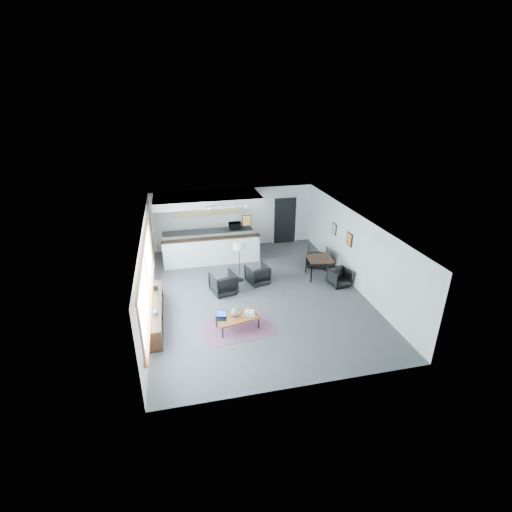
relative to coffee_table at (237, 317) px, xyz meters
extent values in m
cube|color=#4B4B4E|center=(1.01, 1.84, -0.37)|extent=(7.00, 9.00, 0.01)
cube|color=white|center=(1.01, 1.84, 2.24)|extent=(7.00, 9.00, 0.01)
cube|color=silver|center=(1.01, 6.35, 0.93)|extent=(7.00, 0.01, 2.60)
cube|color=silver|center=(1.01, -2.66, 0.93)|extent=(7.00, 0.01, 2.60)
cube|color=silver|center=(-2.50, 1.84, 0.93)|extent=(0.01, 9.00, 2.60)
cube|color=silver|center=(4.51, 1.84, 0.93)|extent=(0.01, 9.00, 2.60)
cube|color=#8CBFFF|center=(-2.46, 0.94, 1.13)|extent=(0.02, 5.80, 1.55)
cube|color=brown|center=(-2.43, 0.94, 0.33)|extent=(0.10, 5.95, 0.06)
cube|color=brown|center=(-2.44, 0.94, 1.93)|extent=(0.06, 5.95, 0.06)
cube|color=brown|center=(-2.44, -1.96, 1.13)|extent=(0.06, 0.06, 1.60)
cube|color=brown|center=(-2.44, 0.94, 1.13)|extent=(0.06, 0.06, 1.60)
cube|color=brown|center=(-2.44, 3.84, 1.13)|extent=(0.06, 0.06, 1.60)
cube|color=#331E12|center=(-2.29, 0.84, 0.25)|extent=(0.35, 3.00, 0.05)
cube|color=#331E12|center=(-2.29, 0.84, -0.32)|extent=(0.35, 3.00, 0.05)
cube|color=#331E12|center=(-2.29, -0.61, -0.04)|extent=(0.33, 0.04, 0.55)
cube|color=#331E12|center=(-2.29, 0.84, -0.04)|extent=(0.33, 0.04, 0.55)
cube|color=#331E12|center=(-2.29, 2.29, -0.04)|extent=(0.33, 0.04, 0.55)
cube|color=#3359A5|center=(-2.29, -0.46, -0.19)|extent=(0.18, 0.04, 0.20)
cube|color=silver|center=(-2.29, -0.29, -0.18)|extent=(0.18, 0.04, 0.22)
cube|color=maroon|center=(-2.29, -0.12, -0.17)|extent=(0.18, 0.04, 0.24)
cube|color=#331E12|center=(-2.29, 0.05, -0.19)|extent=(0.18, 0.04, 0.20)
cube|color=#3359A5|center=(-2.29, 0.22, -0.18)|extent=(0.18, 0.04, 0.22)
cube|color=silver|center=(-2.29, 0.39, -0.17)|extent=(0.18, 0.04, 0.24)
cube|color=maroon|center=(-2.29, 0.56, -0.19)|extent=(0.18, 0.04, 0.20)
cube|color=#331E12|center=(-2.29, 0.73, -0.18)|extent=(0.18, 0.04, 0.22)
cube|color=#3359A5|center=(-2.29, 0.90, -0.17)|extent=(0.18, 0.03, 0.24)
cube|color=silver|center=(-2.29, 1.07, -0.19)|extent=(0.18, 0.03, 0.20)
cube|color=maroon|center=(-2.29, 1.24, -0.18)|extent=(0.18, 0.03, 0.22)
cube|color=#331E12|center=(-2.29, 1.41, -0.17)|extent=(0.18, 0.04, 0.24)
cube|color=black|center=(-2.29, 1.64, 0.37)|extent=(0.14, 0.02, 0.18)
sphere|color=#264C99|center=(-2.27, 0.24, 0.35)|extent=(0.14, 0.14, 0.14)
cube|color=white|center=(-0.19, 4.54, 0.18)|extent=(3.80, 0.25, 1.10)
cube|color=#331E12|center=(-0.19, 4.54, 0.74)|extent=(3.85, 0.32, 0.04)
cube|color=white|center=(-0.19, 5.99, 0.08)|extent=(3.80, 0.60, 0.90)
cube|color=#2D2D2D|center=(-0.19, 5.99, 0.54)|extent=(3.82, 0.62, 0.04)
cube|color=tan|center=(-0.19, 6.14, 1.58)|extent=(2.80, 0.35, 0.70)
cube|color=white|center=(-0.19, 5.44, 2.08)|extent=(4.20, 1.80, 0.30)
cube|color=black|center=(1.21, 4.55, 1.38)|extent=(0.35, 0.03, 0.45)
cube|color=orange|center=(1.21, 4.54, 1.38)|extent=(0.30, 0.01, 0.40)
cube|color=black|center=(3.31, 6.26, 0.68)|extent=(1.00, 0.12, 2.10)
cube|color=white|center=(2.79, 6.27, 0.68)|extent=(0.06, 0.10, 2.10)
cube|color=white|center=(3.83, 6.27, 0.68)|extent=(0.06, 0.10, 2.10)
cube|color=white|center=(3.31, 6.27, 1.75)|extent=(1.10, 0.10, 0.06)
cube|color=silver|center=(0.41, 4.04, 2.19)|extent=(1.60, 0.04, 0.04)
cylinder|color=silver|center=(-0.24, 4.04, 2.11)|extent=(0.07, 0.07, 0.09)
cylinder|color=silver|center=(0.21, 4.04, 2.11)|extent=(0.07, 0.07, 0.09)
cylinder|color=silver|center=(0.66, 4.04, 2.11)|extent=(0.07, 0.07, 0.09)
cylinder|color=silver|center=(1.11, 4.04, 2.11)|extent=(0.07, 0.07, 0.09)
cube|color=black|center=(4.48, 2.24, 1.18)|extent=(0.03, 0.38, 0.48)
cube|color=orange|center=(4.46, 2.24, 1.18)|extent=(0.00, 0.32, 0.42)
cube|color=black|center=(4.48, 3.54, 1.13)|extent=(0.03, 0.34, 0.44)
cube|color=#859FC5|center=(4.46, 3.54, 1.13)|extent=(0.00, 0.28, 0.38)
cube|color=#683951|center=(0.00, 0.00, -0.36)|extent=(2.21, 1.66, 0.01)
cube|color=brown|center=(0.00, 0.00, 0.01)|extent=(1.32, 0.89, 0.05)
cube|color=black|center=(-0.49, -0.39, -0.19)|extent=(0.03, 0.03, 0.35)
cube|color=black|center=(-0.60, 0.16, -0.19)|extent=(0.03, 0.03, 0.35)
cube|color=black|center=(0.60, -0.16, -0.19)|extent=(0.03, 0.03, 0.35)
cube|color=black|center=(0.49, 0.39, -0.19)|extent=(0.03, 0.03, 0.35)
cube|color=black|center=(0.06, -0.27, -0.02)|extent=(1.13, 0.27, 0.03)
cube|color=black|center=(-0.06, 0.27, -0.02)|extent=(1.13, 0.27, 0.03)
cube|color=black|center=(-0.48, -0.03, 0.04)|extent=(0.35, 0.29, 0.02)
cube|color=black|center=(-0.45, 0.08, 0.15)|extent=(0.31, 0.13, 0.20)
cube|color=blue|center=(-0.45, 0.08, 0.15)|extent=(0.28, 0.11, 0.17)
sphere|color=gray|center=(-0.06, 0.05, 0.16)|extent=(0.25, 0.25, 0.25)
cube|color=silver|center=(0.39, 0.06, 0.05)|extent=(0.41, 0.37, 0.04)
cube|color=#3359A5|center=(0.39, 0.06, 0.09)|extent=(0.37, 0.34, 0.03)
cube|color=silver|center=(0.37, 0.04, 0.12)|extent=(0.34, 0.31, 0.03)
cube|color=#E5590C|center=(0.03, -0.22, 0.03)|extent=(0.14, 0.14, 0.01)
imported|color=black|center=(-0.10, 2.17, 0.04)|extent=(0.96, 0.92, 0.81)
imported|color=black|center=(1.21, 2.63, 0.01)|extent=(0.87, 0.84, 0.74)
cylinder|color=black|center=(0.62, 2.97, -0.35)|extent=(0.31, 0.31, 0.03)
cylinder|color=black|center=(0.62, 2.97, 0.31)|extent=(0.03, 0.03, 1.31)
cylinder|color=#EEE8C4|center=(0.62, 2.97, 1.04)|extent=(0.51, 0.51, 0.29)
cube|color=#331E12|center=(3.56, 2.59, 0.37)|extent=(1.00, 1.00, 0.04)
cylinder|color=black|center=(3.11, 2.24, -0.01)|extent=(0.04, 0.04, 0.72)
cylinder|color=black|center=(3.20, 3.03, -0.01)|extent=(0.04, 0.04, 0.72)
cylinder|color=black|center=(3.91, 2.15, -0.01)|extent=(0.04, 0.04, 0.72)
cylinder|color=black|center=(4.00, 2.94, -0.01)|extent=(0.04, 0.04, 0.72)
imported|color=black|center=(4.01, 1.80, -0.07)|extent=(0.65, 0.62, 0.58)
imported|color=black|center=(3.84, 3.53, -0.03)|extent=(0.84, 0.82, 0.67)
imported|color=black|center=(0.97, 5.99, 0.73)|extent=(0.50, 0.28, 0.34)
camera|label=1|loc=(-1.48, -8.98, 5.97)|focal=26.00mm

